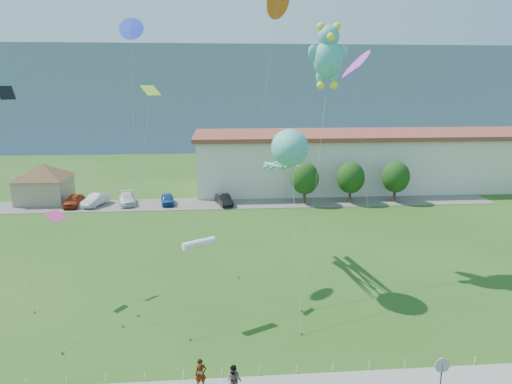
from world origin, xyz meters
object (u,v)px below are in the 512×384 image
Objects in this scene: warehouse at (397,159)px; pedestrian_left at (201,374)px; parked_car_red at (74,200)px; parked_car_black at (224,200)px; teddy_bear_kite at (328,54)px; parked_car_white at (127,199)px; pavilion at (43,179)px; parked_car_blue at (167,199)px; pedestrian_right at (234,381)px; parked_car_silver at (96,200)px; stop_sign at (442,369)px; octopus_kite at (287,156)px.

warehouse reaches higher than pedestrian_left.
parked_car_red reaches higher than parked_car_black.
parked_car_white is at bearing 133.94° from teddy_bear_kite.
parked_car_red is 19.07m from parked_car_black.
teddy_bear_kite is (31.74, -23.90, 14.41)m from pavilion.
parked_car_blue is (11.76, 0.06, -0.08)m from parked_car_red.
warehouse is 53.92m from pedestrian_right.
pedestrian_left is 0.41× the size of parked_car_blue.
pedestrian_left is 0.98× the size of pedestrian_right.
parked_car_silver is (-16.38, 38.08, -0.10)m from pedestrian_right.
stop_sign is 0.18× the size of octopus_kite.
teddy_bear_kite is at bearing -121.41° from warehouse.
stop_sign is at bearing -74.91° from parked_car_blue.
pavilion is 53.90m from stop_sign.
parked_car_white is (11.08, -2.46, -2.26)m from pavilion.
pavilion is 2.10× the size of parked_car_red.
parked_car_white is at bearing 119.42° from stop_sign.
pedestrian_left is at bearing -121.26° from warehouse.
pedestrian_left is at bearing -61.38° from pavilion.
octopus_kite reaches higher than pedestrian_left.
pavilion reaches higher than parked_car_red.
parked_car_blue is 0.95× the size of parked_car_black.
warehouse is 4.32× the size of octopus_kite.
parked_car_white is 0.25× the size of teddy_bear_kite.
parked_car_black is (12.51, -1.36, -0.02)m from parked_car_white.
stop_sign reaches higher than parked_car_blue.
teddy_bear_kite is (15.44, -20.98, 16.70)m from parked_car_blue.
pedestrian_right is 25.07m from teddy_bear_kite.
parked_car_red is 38.14m from teddy_bear_kite.
parked_car_black is (7.29, -0.90, 0.01)m from parked_car_blue.
parked_car_silver is at bearing 123.72° from stop_sign.
parked_car_white is (-38.92, -8.46, -3.36)m from warehouse.
teddy_bear_kite is at bearing -62.20° from parked_car_blue.
parked_car_blue is at bearing -18.20° from parked_car_white.
octopus_kite is at bearing 50.95° from pedestrian_left.
parked_car_silver is at bearing 134.92° from pedestrian_right.
warehouse is 40.12m from octopus_kite.
pedestrian_left is 37.73m from parked_car_blue.
pavilion is at bearing 161.32° from parked_car_blue.
pedestrian_left is 0.08× the size of teddy_bear_kite.
teddy_bear_kite is (3.63, 3.23, 7.51)m from octopus_kite.
parked_car_red reaches higher than parked_car_blue.
parked_car_silver reaches higher than parked_car_white.
teddy_bear_kite reaches higher than warehouse.
pedestrian_right is 38.69m from parked_car_blue.
parked_car_blue is at bearing 113.64° from stop_sign.
warehouse reaches higher than stop_sign.
parked_car_red is 2.69m from parked_car_silver.
pedestrian_left is at bearing 170.26° from stop_sign.
pavilion is 45.87m from pedestrian_left.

